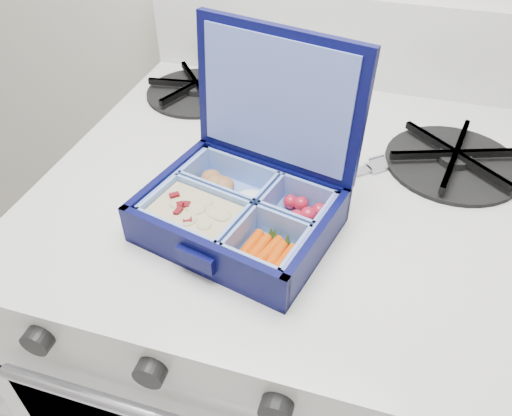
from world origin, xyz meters
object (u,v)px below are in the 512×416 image
(stove, at_px, (282,359))
(bento_box, at_px, (239,214))
(burner_grate, at_px, (455,157))
(fork, at_px, (318,183))

(stove, relative_size, bento_box, 4.56)
(bento_box, bearing_deg, burner_grate, 54.39)
(burner_grate, distance_m, fork, 0.20)
(burner_grate, xyz_separation_m, fork, (-0.17, -0.10, -0.01))
(bento_box, bearing_deg, stove, 90.52)
(bento_box, distance_m, fork, 0.14)
(bento_box, height_order, fork, bento_box)
(bento_box, xyz_separation_m, fork, (0.07, 0.11, -0.02))
(stove, xyz_separation_m, fork, (0.04, -0.03, 0.48))
(stove, relative_size, burner_grate, 5.18)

